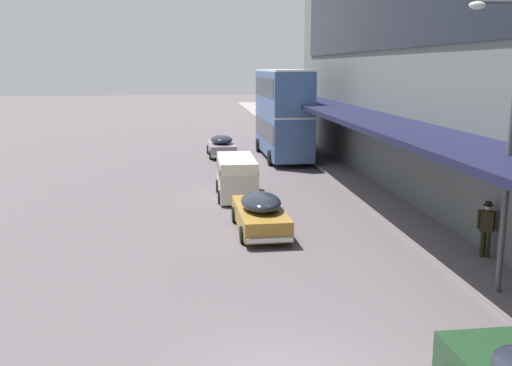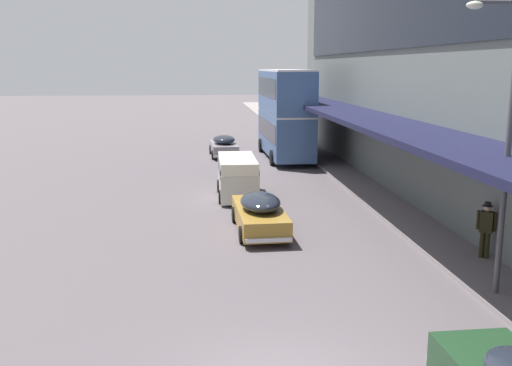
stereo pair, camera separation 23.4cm
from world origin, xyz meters
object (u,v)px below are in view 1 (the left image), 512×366
at_px(sedan_far_back, 260,213).
at_px(sedan_oncoming_front, 221,146).
at_px(vw_van, 236,175).
at_px(street_lamp, 506,131).
at_px(transit_bus_kerbside_front, 283,111).
at_px(pedestrian_at_kerb, 487,226).

bearing_deg(sedan_far_back, sedan_oncoming_front, 91.65).
bearing_deg(vw_van, sedan_oncoming_front, 90.43).
bearing_deg(street_lamp, vw_van, 114.81).
distance_m(sedan_oncoming_front, street_lamp, 27.04).
height_order(transit_bus_kerbside_front, vw_van, transit_bus_kerbside_front).
relative_size(sedan_far_back, street_lamp, 0.63).
relative_size(vw_van, street_lamp, 0.59).
relative_size(sedan_oncoming_front, pedestrian_at_kerb, 2.42).
bearing_deg(sedan_far_back, transit_bus_kerbside_front, 78.50).
relative_size(sedan_far_back, pedestrian_at_kerb, 2.63).
height_order(sedan_far_back, street_lamp, street_lamp).
relative_size(sedan_oncoming_front, street_lamp, 0.58).
bearing_deg(vw_van, transit_bus_kerbside_front, 70.70).
xyz_separation_m(sedan_far_back, pedestrian_at_kerb, (6.91, -4.16, 0.42)).
height_order(sedan_far_back, vw_van, vw_van).
xyz_separation_m(transit_bus_kerbside_front, vw_van, (-4.07, -11.64, -2.18)).
bearing_deg(sedan_oncoming_front, pedestrian_at_kerb, -72.16).
distance_m(sedan_far_back, sedan_oncoming_front, 19.03).
height_order(sedan_far_back, pedestrian_at_kerb, pedestrian_at_kerb).
xyz_separation_m(sedan_far_back, sedan_oncoming_front, (-0.55, 19.02, -0.00)).
distance_m(transit_bus_kerbside_front, street_lamp, 24.94).
relative_size(transit_bus_kerbside_front, street_lamp, 1.21).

